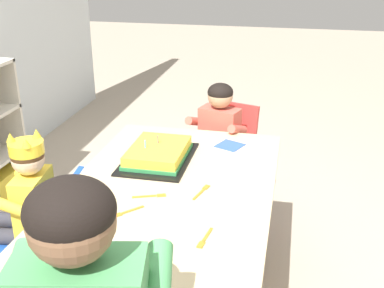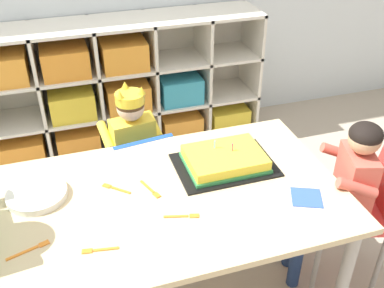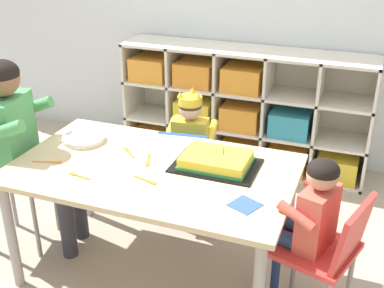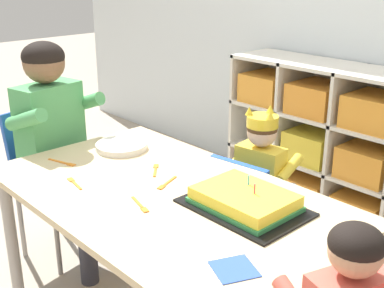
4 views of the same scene
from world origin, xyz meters
TOP-DOWN VIEW (x-y plane):
  - activity_table at (0.00, 0.00)m, footprint 1.37×0.82m
  - classroom_chair_blue at (-0.02, 0.51)m, footprint 0.35×0.36m
  - child_with_crown at (-0.03, 0.62)m, footprint 0.31×0.32m
  - classroom_chair_guest_side at (0.86, -0.09)m, footprint 0.44×0.42m
  - guest_at_table_side at (0.76, -0.06)m, footprint 0.33×0.33m
  - birthday_cake_on_tray at (0.28, 0.12)m, footprint 0.41×0.29m
  - paper_plate_stack at (-0.48, 0.14)m, footprint 0.23×0.23m
  - paper_napkin_square at (0.51, -0.17)m, footprint 0.15×0.15m
  - fork_beside_plate_stack at (-0.30, -0.21)m, footprint 0.12×0.03m
  - fork_by_napkin at (-0.05, 0.05)m, footprint 0.06×0.13m
  - fork_at_table_front_edge at (-0.19, 0.10)m, footprint 0.10×0.10m
  - fork_near_child_seat at (-0.51, -0.13)m, footprint 0.14×0.06m
  - fork_near_cake_tray at (0.03, -0.13)m, footprint 0.13×0.05m

SIDE VIEW (x-z plane):
  - classroom_chair_blue at x=-0.02m, z-range 0.06..0.70m
  - classroom_chair_guest_side at x=0.86m, z-range 0.08..0.78m
  - child_with_crown at x=-0.03m, z-range 0.10..0.94m
  - guest_at_table_side at x=0.76m, z-range 0.12..0.98m
  - activity_table at x=0.00m, z-range 0.25..0.88m
  - paper_napkin_square at x=0.51m, z-range 0.63..0.63m
  - fork_beside_plate_stack at x=-0.30m, z-range 0.63..0.64m
  - fork_by_napkin at x=-0.05m, z-range 0.63..0.64m
  - fork_at_table_front_edge at x=-0.19m, z-range 0.63..0.64m
  - fork_near_child_seat at x=-0.51m, z-range 0.63..0.64m
  - fork_near_cake_tray at x=0.03m, z-range 0.63..0.64m
  - paper_plate_stack at x=-0.48m, z-range 0.63..0.66m
  - birthday_cake_on_tray at x=0.28m, z-range 0.61..0.71m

